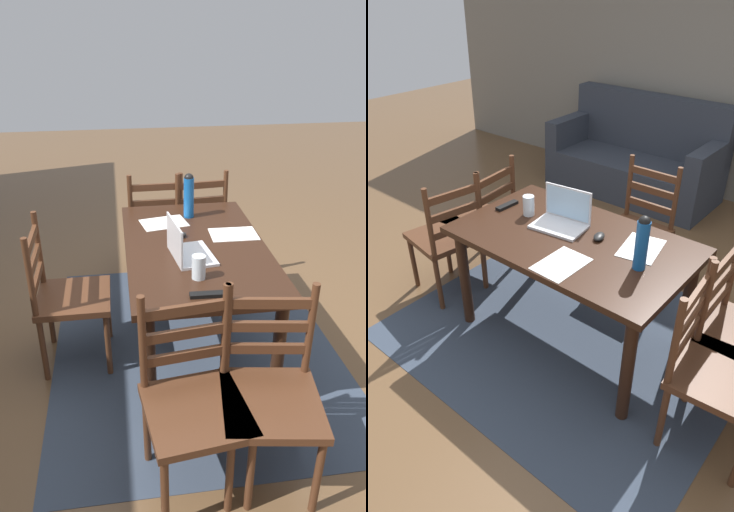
# 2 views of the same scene
# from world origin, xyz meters

# --- Properties ---
(ground_plane) EXTENTS (14.00, 14.00, 0.00)m
(ground_plane) POSITION_xyz_m (0.00, 0.00, 0.00)
(ground_plane) COLOR brown
(area_rug) EXTENTS (2.19, 1.84, 0.01)m
(area_rug) POSITION_xyz_m (0.00, 0.00, 0.00)
(area_rug) COLOR #333D4C
(area_rug) RESTS_ON ground
(dining_table) EXTENTS (1.41, 0.84, 0.75)m
(dining_table) POSITION_xyz_m (0.00, 0.00, 0.65)
(dining_table) COLOR black
(dining_table) RESTS_ON ground
(chair_left_near) EXTENTS (0.50, 0.50, 0.95)m
(chair_left_near) POSITION_xyz_m (-1.00, -0.18, 0.46)
(chair_left_near) COLOR #4C2B19
(chair_left_near) RESTS_ON ground
(chair_left_far) EXTENTS (0.49, 0.49, 0.95)m
(chair_left_far) POSITION_xyz_m (-1.00, 0.17, 0.46)
(chair_left_far) COLOR #4C2B19
(chair_left_far) RESTS_ON ground
(chair_far_head) EXTENTS (0.44, 0.44, 0.95)m
(chair_far_head) POSITION_xyz_m (0.00, 0.79, 0.46)
(chair_far_head) COLOR #4C2B19
(chair_far_head) RESTS_ON ground
(chair_right_far) EXTENTS (0.45, 0.45, 0.95)m
(chair_right_far) POSITION_xyz_m (1.00, 0.17, 0.46)
(chair_right_far) COLOR #4C2B19
(chair_right_far) RESTS_ON ground
(chair_right_near) EXTENTS (0.48, 0.48, 0.95)m
(chair_right_near) POSITION_xyz_m (1.00, -0.17, 0.46)
(chair_right_near) COLOR #4C2B19
(chair_right_near) RESTS_ON ground
(laptop) EXTENTS (0.35, 0.26, 0.23)m
(laptop) POSITION_xyz_m (-0.15, 0.09, 0.81)
(laptop) COLOR silver
(laptop) RESTS_ON dining_table
(water_bottle) EXTENTS (0.07, 0.07, 0.31)m
(water_bottle) POSITION_xyz_m (0.46, -0.03, 0.91)
(water_bottle) COLOR #145199
(water_bottle) RESTS_ON dining_table
(drinking_glass) EXTENTS (0.07, 0.07, 0.13)m
(drinking_glass) POSITION_xyz_m (-0.40, 0.05, 0.82)
(drinking_glass) COLOR silver
(drinking_glass) RESTS_ON dining_table
(computer_mouse) EXTENTS (0.09, 0.11, 0.03)m
(computer_mouse) POSITION_xyz_m (0.13, 0.09, 0.77)
(computer_mouse) COLOR black
(computer_mouse) RESTS_ON dining_table
(tv_remote) EXTENTS (0.05, 0.17, 0.02)m
(tv_remote) POSITION_xyz_m (-0.59, 0.04, 0.76)
(tv_remote) COLOR black
(tv_remote) RESTS_ON dining_table
(paper_stack_left) EXTENTS (0.22, 0.30, 0.00)m
(paper_stack_left) POSITION_xyz_m (0.13, -0.26, 0.75)
(paper_stack_left) COLOR white
(paper_stack_left) RESTS_ON dining_table
(paper_stack_right) EXTENTS (0.26, 0.33, 0.00)m
(paper_stack_right) POSITION_xyz_m (0.37, 0.15, 0.75)
(paper_stack_right) COLOR white
(paper_stack_right) RESTS_ON dining_table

